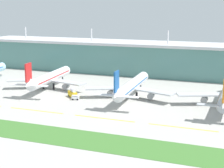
{
  "coord_description": "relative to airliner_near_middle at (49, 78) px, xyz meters",
  "views": [
    {
      "loc": [
        56.8,
        -139.43,
        47.41
      ],
      "look_at": [
        -14.21,
        40.98,
        7.0
      ],
      "focal_mm": 59.95,
      "sensor_mm": 36.0,
      "label": 1
    }
  ],
  "objects": [
    {
      "name": "airliner_near_middle",
      "position": [
        0.0,
        0.0,
        0.0
      ],
      "size": [
        48.43,
        61.01,
        18.9
      ],
      "color": "white",
      "rests_on": "ground"
    },
    {
      "name": "terminal_building",
      "position": [
        55.6,
        66.23,
        5.11
      ],
      "size": [
        288.0,
        34.0,
        31.7
      ],
      "color": "slate",
      "rests_on": "ground"
    },
    {
      "name": "ground_plane",
      "position": [
        55.6,
        -46.17,
        -6.45
      ],
      "size": [
        600.0,
        600.0,
        0.0
      ],
      "primitive_type": "plane",
      "color": "#A8A59E"
    },
    {
      "name": "taxiway_stripe_centre",
      "position": [
        52.6,
        -43.08,
        -6.43
      ],
      "size": [
        28.0,
        0.7,
        0.04
      ],
      "primitive_type": "cube",
      "color": "yellow",
      "rests_on": "ground"
    },
    {
      "name": "baggage_cart",
      "position": [
        26.2,
        -18.41,
        -5.18
      ],
      "size": [
        3.99,
        2.99,
        2.48
      ],
      "color": "silver",
      "rests_on": "ground"
    },
    {
      "name": "taxiway_stripe_mid_east",
      "position": [
        86.6,
        -43.08,
        -6.43
      ],
      "size": [
        28.0,
        0.7,
        0.04
      ],
      "primitive_type": "cube",
      "color": "yellow",
      "rests_on": "ground"
    },
    {
      "name": "grass_verge",
      "position": [
        55.6,
        -69.69,
        -6.4
      ],
      "size": [
        300.0,
        18.0,
        0.1
      ],
      "primitive_type": "cube",
      "color": "#3D702D",
      "rests_on": "ground"
    },
    {
      "name": "airliner_center",
      "position": [
        51.84,
        -3.84,
        0.0
      ],
      "size": [
        48.69,
        63.63,
        18.9
      ],
      "color": "white",
      "rests_on": "ground"
    },
    {
      "name": "fuel_truck",
      "position": [
        22.47,
        -14.05,
        -4.18
      ],
      "size": [
        7.18,
        6.63,
        4.95
      ],
      "color": "gold",
      "rests_on": "ground"
    },
    {
      "name": "taxiway_stripe_mid_west",
      "position": [
        18.6,
        -43.08,
        -6.43
      ],
      "size": [
        28.0,
        0.7,
        0.04
      ],
      "primitive_type": "cube",
      "color": "yellow",
      "rests_on": "ground"
    }
  ]
}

